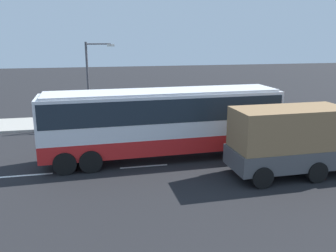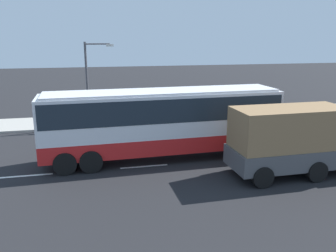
% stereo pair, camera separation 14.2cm
% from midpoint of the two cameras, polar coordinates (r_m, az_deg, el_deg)
% --- Properties ---
extents(ground_plane, '(120.00, 120.00, 0.00)m').
position_cam_midpoint_polar(ground_plane, '(19.68, -4.16, -4.50)').
color(ground_plane, black).
extents(sidewalk_curb, '(80.00, 4.00, 0.15)m').
position_cam_midpoint_polar(sidewalk_curb, '(27.52, -6.60, 1.05)').
color(sidewalk_curb, '#A8A399').
rests_on(sidewalk_curb, ground_plane).
extents(lane_centreline, '(26.14, 0.16, 0.01)m').
position_cam_midpoint_polar(lane_centreline, '(17.93, -22.12, -7.45)').
color(lane_centreline, white).
rests_on(lane_centreline, ground_plane).
extents(coach_bus, '(12.50, 2.92, 3.66)m').
position_cam_midpoint_polar(coach_bus, '(18.30, -0.59, 1.47)').
color(coach_bus, red).
rests_on(coach_bus, ground_plane).
extents(cargo_truck, '(7.56, 2.60, 3.21)m').
position_cam_midpoint_polar(cargo_truck, '(17.59, 21.58, -1.94)').
color(cargo_truck, red).
rests_on(cargo_truck, ground_plane).
extents(car_yellow_taxi, '(4.26, 2.13, 1.45)m').
position_cam_midpoint_polar(car_yellow_taxi, '(26.88, 24.27, 1.08)').
color(car_yellow_taxi, gold).
rests_on(car_yellow_taxi, ground_plane).
extents(pedestrian_near_curb, '(0.32, 0.32, 1.64)m').
position_cam_midpoint_polar(pedestrian_near_curb, '(26.52, -6.41, 2.80)').
color(pedestrian_near_curb, black).
rests_on(pedestrian_near_curb, sidewalk_curb).
extents(street_lamp, '(2.03, 0.24, 5.85)m').
position_cam_midpoint_polar(street_lamp, '(25.61, -12.19, 7.86)').
color(street_lamp, '#47474C').
rests_on(street_lamp, sidewalk_curb).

